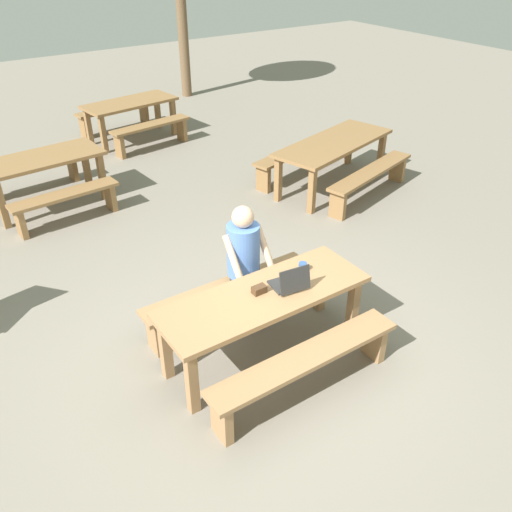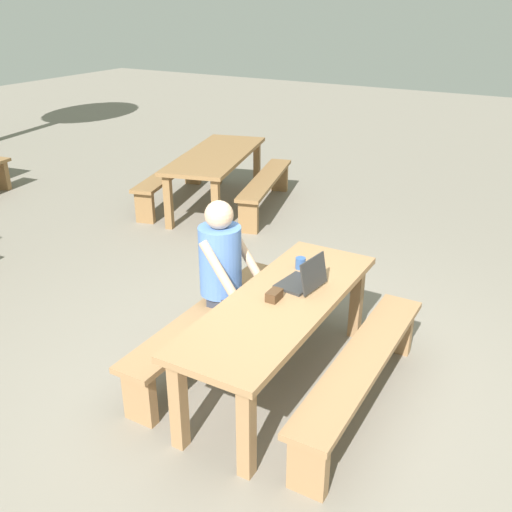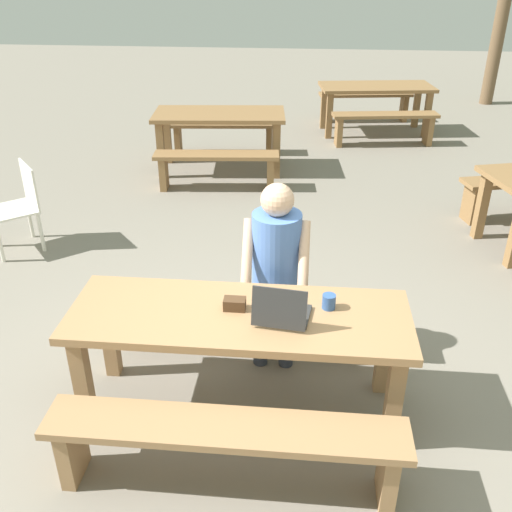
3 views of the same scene
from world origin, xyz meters
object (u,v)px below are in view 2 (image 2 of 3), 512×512
Objects in this scene: picnic_table_front at (281,313)px; picnic_table_mid at (216,160)px; person_seated at (224,266)px; laptop at (304,279)px; coffee_mug at (301,263)px; small_pouch at (274,295)px.

picnic_table_mid is (3.13, 2.61, 0.03)m from picnic_table_front.
person_seated is (0.18, 0.60, 0.15)m from picnic_table_front.
coffee_mug is at bearing -142.72° from laptop.
laptop reaches higher than small_pouch.
picnic_table_front is at bearing -4.71° from laptop.
laptop reaches higher than coffee_mug.
small_pouch reaches higher than picnic_table_mid.
small_pouch is 0.60m from person_seated.
coffee_mug is at bearing 11.06° from picnic_table_front.
person_seated is 0.56× the size of picnic_table_mid.
picnic_table_front is 5.90× the size of laptop.
picnic_table_mid is (2.61, 2.51, -0.12)m from coffee_mug.
laptop is 3.93m from picnic_table_mid.
picnic_table_front is 0.15m from small_pouch.
person_seated is at bearing -76.33° from laptop.
picnic_table_mid is (3.16, 2.57, -0.11)m from small_pouch.
laptop is 0.31m from coffee_mug.
picnic_table_mid is at bearing -129.79° from laptop.
coffee_mug is at bearing -55.18° from person_seated.
person_seated reaches higher than small_pouch.
picnic_table_mid is (2.95, 2.02, -0.12)m from person_seated.
person_seated is at bearing 73.20° from picnic_table_front.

